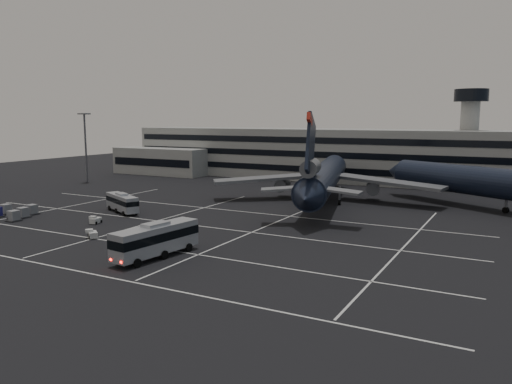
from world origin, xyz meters
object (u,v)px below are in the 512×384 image
at_px(trijet_main, 324,177).
at_px(uld_cluster, 10,213).
at_px(bus_far, 122,202).
at_px(tug_a, 95,220).
at_px(bus_near, 156,238).

bearing_deg(trijet_main, uld_cluster, -151.83).
distance_m(trijet_main, bus_far, 39.44).
bearing_deg(uld_cluster, tug_a, 11.04).
height_order(bus_near, tug_a, bus_near).
distance_m(bus_far, tug_a, 9.96).
distance_m(trijet_main, uld_cluster, 58.28).
height_order(trijet_main, uld_cluster, trijet_main).
relative_size(bus_near, uld_cluster, 1.27).
bearing_deg(bus_far, tug_a, -136.52).
distance_m(bus_far, uld_cluster, 18.84).
height_order(trijet_main, tug_a, trijet_main).
xyz_separation_m(bus_far, tug_a, (2.97, -9.40, -1.38)).
bearing_deg(bus_far, trijet_main, -21.06).
xyz_separation_m(bus_near, tug_a, (-21.55, 10.90, -1.81)).
xyz_separation_m(trijet_main, bus_near, (-4.22, -47.11, -2.86)).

